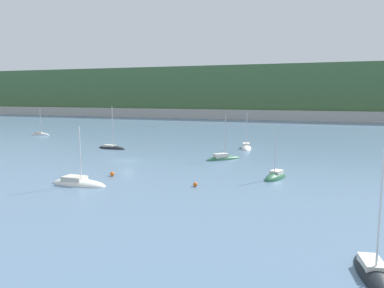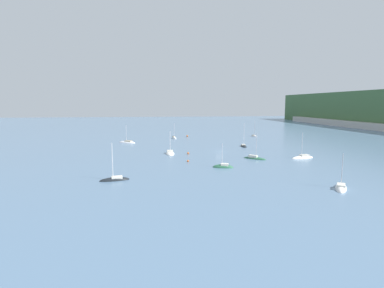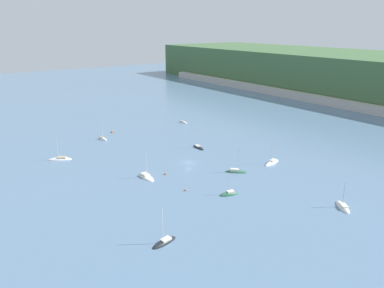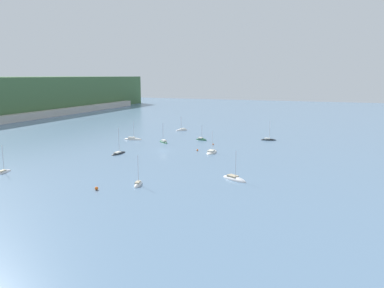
# 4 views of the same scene
# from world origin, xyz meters

# --- Properties ---
(ground_plane) EXTENTS (600.00, 600.00, 0.00)m
(ground_plane) POSITION_xyz_m (0.00, 0.00, 0.00)
(ground_plane) COLOR slate
(sailboat_0) EXTENTS (3.85, 8.41, 9.18)m
(sailboat_0) POSITION_xyz_m (17.30, 22.90, 0.09)
(sailboat_0) COLOR white
(sailboat_0) RESTS_ON ground_plane
(sailboat_1) EXTENTS (6.12, 2.37, 8.90)m
(sailboat_1) POSITION_xyz_m (-45.99, 29.61, 0.08)
(sailboat_1) COLOR silver
(sailboat_1) RESTS_ON ground_plane
(sailboat_2) EXTENTS (3.08, 6.90, 9.29)m
(sailboat_2) POSITION_xyz_m (37.22, -33.09, 0.09)
(sailboat_2) COLOR black
(sailboat_2) RESTS_ON ground_plane
(sailboat_3) EXTENTS (6.51, 6.77, 8.89)m
(sailboat_3) POSITION_xyz_m (16.07, 7.47, 0.13)
(sailboat_3) COLOR #2D6647
(sailboat_3) RESTS_ON ground_plane
(sailboat_4) EXTENTS (3.59, 5.97, 7.46)m
(sailboat_4) POSITION_xyz_m (27.30, -5.50, 0.09)
(sailboat_4) COLOR #2D6647
(sailboat_4) RESTS_ON ground_plane
(sailboat_5) EXTENTS (6.20, 8.37, 8.92)m
(sailboat_5) POSITION_xyz_m (-29.05, -34.92, 0.07)
(sailboat_5) COLOR silver
(sailboat_5) RESTS_ON ground_plane
(sailboat_6) EXTENTS (7.50, 3.04, 10.22)m
(sailboat_6) POSITION_xyz_m (-11.06, 12.61, 0.09)
(sailboat_6) COLOR black
(sailboat_6) RESTS_ON ground_plane
(sailboat_7) EXTENTS (7.20, 5.84, 8.18)m
(sailboat_7) POSITION_xyz_m (50.59, 13.31, 0.07)
(sailboat_7) COLOR white
(sailboat_7) RESTS_ON ground_plane
(sailboat_8) EXTENTS (8.22, 2.93, 8.63)m
(sailboat_8) POSITION_xyz_m (2.80, -18.19, 0.09)
(sailboat_8) COLOR white
(sailboat_8) RESTS_ON ground_plane
(sailboat_9) EXTENTS (5.80, 2.76, 8.77)m
(sailboat_9) POSITION_xyz_m (-42.96, -13.05, 0.08)
(sailboat_9) COLOR white
(sailboat_9) RESTS_ON ground_plane
(mooring_buoy_0) EXTENTS (0.87, 0.87, 0.87)m
(mooring_buoy_0) POSITION_xyz_m (-50.36, -5.49, 0.43)
(mooring_buoy_0) COLOR orange
(mooring_buoy_0) RESTS_ON ground_plane
(mooring_buoy_1) EXTENTS (0.66, 0.66, 0.66)m
(mooring_buoy_1) POSITION_xyz_m (4.27, -12.09, 0.33)
(mooring_buoy_1) COLOR orange
(mooring_buoy_1) RESTS_ON ground_plane
(mooring_buoy_2) EXTENTS (0.57, 0.57, 0.57)m
(mooring_buoy_2) POSITION_xyz_m (17.98, -13.92, 0.29)
(mooring_buoy_2) COLOR orange
(mooring_buoy_2) RESTS_ON ground_plane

